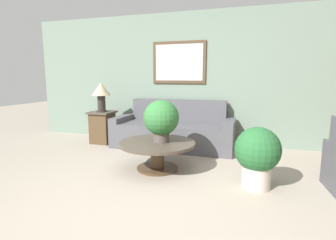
% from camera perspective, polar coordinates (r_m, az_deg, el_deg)
% --- Properties ---
extents(ground_plane, '(20.00, 20.00, 0.00)m').
position_cam_1_polar(ground_plane, '(2.81, -3.09, -18.93)').
color(ground_plane, gray).
extents(wall_back, '(7.71, 0.09, 2.60)m').
position_cam_1_polar(wall_back, '(5.31, 7.88, 8.98)').
color(wall_back, slate).
rests_on(wall_back, ground_plane).
extents(couch_main, '(2.28, 0.90, 0.88)m').
position_cam_1_polar(couch_main, '(5.04, 1.23, -2.59)').
color(couch_main, '#4C4C51').
rests_on(couch_main, ground_plane).
extents(coffee_table, '(1.09, 1.09, 0.41)m').
position_cam_1_polar(coffee_table, '(3.82, -2.34, -6.42)').
color(coffee_table, '#4C3823').
rests_on(coffee_table, ground_plane).
extents(side_table, '(0.47, 0.47, 0.64)m').
position_cam_1_polar(side_table, '(5.51, -14.06, -1.47)').
color(side_table, '#4C3823').
rests_on(side_table, ground_plane).
extents(table_lamp, '(0.37, 0.37, 0.58)m').
position_cam_1_polar(table_lamp, '(5.42, -14.36, 5.93)').
color(table_lamp, '#2D2823').
rests_on(table_lamp, side_table).
extents(potted_plant_on_table, '(0.51, 0.51, 0.61)m').
position_cam_1_polar(potted_plant_on_table, '(3.73, -1.47, 0.25)').
color(potted_plant_on_table, '#4C4742').
rests_on(potted_plant_on_table, coffee_table).
extents(potted_plant_floor, '(0.54, 0.54, 0.75)m').
position_cam_1_polar(potted_plant_floor, '(3.34, 18.87, -7.03)').
color(potted_plant_floor, beige).
rests_on(potted_plant_floor, ground_plane).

